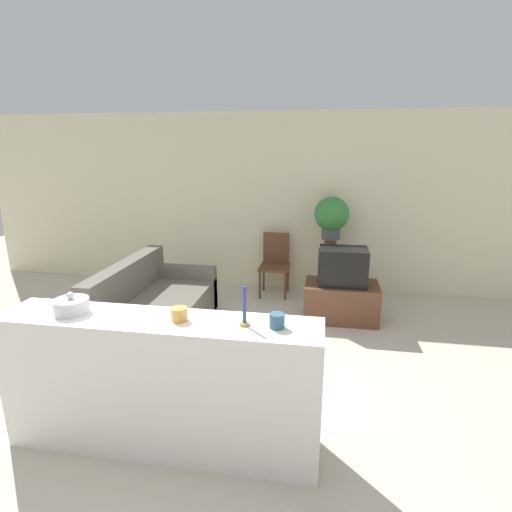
% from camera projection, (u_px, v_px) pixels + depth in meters
% --- Properties ---
extents(ground_plane, '(14.00, 14.00, 0.00)m').
position_uv_depth(ground_plane, '(181.00, 416.00, 3.32)').
color(ground_plane, beige).
extents(wall_back, '(9.00, 0.06, 2.70)m').
position_uv_depth(wall_back, '(253.00, 202.00, 6.24)').
color(wall_back, beige).
rests_on(wall_back, ground_plane).
extents(couch, '(0.97, 1.80, 0.86)m').
position_uv_depth(couch, '(154.00, 309.00, 4.79)').
color(couch, '#605B51').
rests_on(couch, ground_plane).
extents(tv_stand, '(0.93, 0.57, 0.48)m').
position_uv_depth(tv_stand, '(341.00, 301.00, 5.18)').
color(tv_stand, brown).
rests_on(tv_stand, ground_plane).
extents(television, '(0.61, 0.42, 0.47)m').
position_uv_depth(television, '(342.00, 266.00, 5.06)').
color(television, black).
rests_on(television, tv_stand).
extents(wooden_chair, '(0.44, 0.44, 0.93)m').
position_uv_depth(wooden_chair, '(275.00, 261.00, 6.04)').
color(wooden_chair, brown).
rests_on(wooden_chair, ground_plane).
extents(plant_stand, '(0.18, 0.18, 0.88)m').
position_uv_depth(plant_stand, '(329.00, 268.00, 5.93)').
color(plant_stand, brown).
rests_on(plant_stand, ground_plane).
extents(potted_plant, '(0.50, 0.50, 0.62)m').
position_uv_depth(potted_plant, '(332.00, 216.00, 5.73)').
color(potted_plant, '#4C4C51').
rests_on(potted_plant, plant_stand).
extents(foreground_counter, '(2.29, 0.44, 1.02)m').
position_uv_depth(foreground_counter, '(162.00, 384.00, 2.88)').
color(foreground_counter, white).
rests_on(foreground_counter, ground_plane).
extents(decorative_bowl, '(0.24, 0.24, 0.16)m').
position_uv_depth(decorative_bowl, '(71.00, 306.00, 2.84)').
color(decorative_bowl, silver).
rests_on(decorative_bowl, foreground_counter).
extents(candle_jar, '(0.11, 0.11, 0.09)m').
position_uv_depth(candle_jar, '(179.00, 314.00, 2.71)').
color(candle_jar, gold).
rests_on(candle_jar, foreground_counter).
extents(candlestick, '(0.07, 0.07, 0.27)m').
position_uv_depth(candlestick, '(244.00, 312.00, 2.62)').
color(candlestick, '#B7933D').
rests_on(candlestick, foreground_counter).
extents(coffee_tin, '(0.10, 0.10, 0.10)m').
position_uv_depth(coffee_tin, '(277.00, 321.00, 2.60)').
color(coffee_tin, '#335B75').
rests_on(coffee_tin, foreground_counter).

